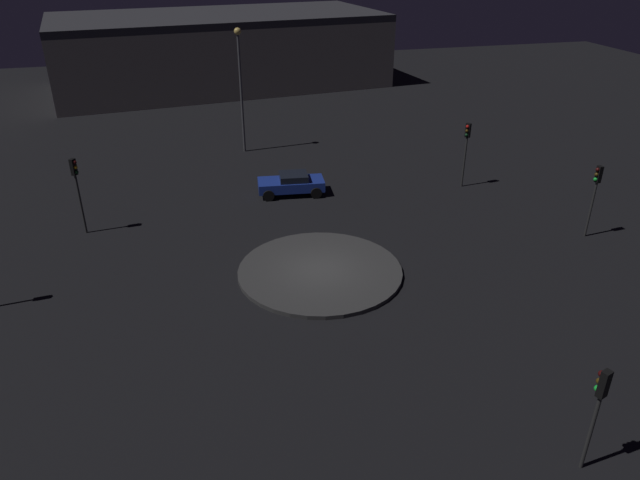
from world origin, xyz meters
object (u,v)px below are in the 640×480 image
object	(u,v)px
car_blue	(291,183)
streetlamp_east	(240,76)
traffic_light_southeast	(466,142)
store_building	(220,50)
traffic_light_south	(595,187)
traffic_light_west	(599,400)
traffic_light_northeast	(77,181)

from	to	relation	value
car_blue	streetlamp_east	bearing A→B (deg)	106.95
traffic_light_southeast	store_building	size ratio (longest dim) A/B	0.12
traffic_light_south	streetlamp_east	xyz separation A→B (m)	(19.02, 16.01, 2.79)
car_blue	traffic_light_west	size ratio (longest dim) A/B	1.14
traffic_light_west	streetlamp_east	world-z (taller)	streetlamp_east
car_blue	store_building	size ratio (longest dim) A/B	0.12
traffic_light_south	streetlamp_east	distance (m)	25.02
traffic_light_southeast	store_building	bearing A→B (deg)	-106.25
car_blue	store_building	world-z (taller)	store_building
car_blue	traffic_light_northeast	distance (m)	12.65
traffic_light_south	streetlamp_east	world-z (taller)	streetlamp_east
store_building	streetlamp_east	bearing A→B (deg)	81.28
traffic_light_south	car_blue	bearing A→B (deg)	-35.19
traffic_light_southeast	car_blue	bearing A→B (deg)	-43.56
traffic_light_west	car_blue	bearing A→B (deg)	-9.88
traffic_light_south	traffic_light_west	xyz separation A→B (m)	(-13.67, 10.23, -0.20)
traffic_light_southeast	traffic_light_west	world-z (taller)	traffic_light_southeast
traffic_light_northeast	store_building	bearing A→B (deg)	105.38
traffic_light_south	traffic_light_southeast	bearing A→B (deg)	-69.38
streetlamp_east	store_building	distance (m)	23.35
car_blue	traffic_light_south	world-z (taller)	traffic_light_south
store_building	traffic_light_west	bearing A→B (deg)	88.42
traffic_light_south	streetlamp_east	bearing A→B (deg)	-50.55
car_blue	streetlamp_east	distance (m)	10.55
car_blue	traffic_light_northeast	world-z (taller)	traffic_light_northeast
traffic_light_southeast	store_building	world-z (taller)	store_building
car_blue	traffic_light_south	bearing A→B (deg)	-28.04
traffic_light_northeast	car_blue	bearing A→B (deg)	44.95
traffic_light_west	store_building	size ratio (longest dim) A/B	0.11
traffic_light_southeast	traffic_light_south	bearing A→B (deg)	75.68
traffic_light_west	traffic_light_south	bearing A→B (deg)	-56.56
car_blue	traffic_light_southeast	size ratio (longest dim) A/B	1.02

